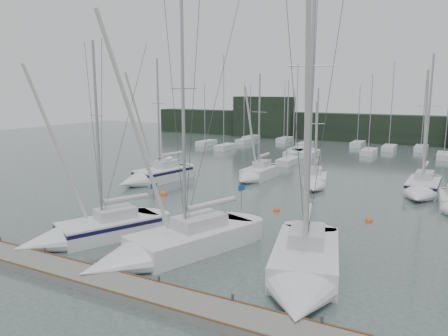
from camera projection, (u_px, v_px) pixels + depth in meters
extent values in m
plane|color=#42504D|center=(173.00, 255.00, 25.60)|extent=(160.00, 160.00, 0.00)
cube|color=slate|center=(114.00, 285.00, 21.23)|extent=(24.00, 2.00, 0.40)
cube|color=black|center=(370.00, 128.00, 78.86)|extent=(90.00, 4.00, 5.00)
cube|color=black|center=(263.00, 117.00, 86.18)|extent=(12.00, 3.00, 8.00)
cube|color=silver|center=(358.00, 144.00, 73.32)|extent=(1.80, 4.50, 0.90)
cylinder|color=#A2A4AA|center=(359.00, 114.00, 71.97)|extent=(0.12, 0.12, 9.28)
cube|color=silver|center=(288.00, 162.00, 55.98)|extent=(1.80, 4.50, 0.90)
cylinder|color=#A2A4AA|center=(288.00, 120.00, 54.58)|extent=(0.12, 0.12, 9.82)
cube|color=silver|center=(389.00, 148.00, 68.39)|extent=(1.80, 4.50, 0.90)
cylinder|color=#A2A4AA|center=(392.00, 104.00, 66.73)|extent=(0.12, 0.12, 12.78)
cube|color=silver|center=(305.00, 152.00, 64.14)|extent=(1.80, 4.50, 0.90)
cylinder|color=#A2A4AA|center=(306.00, 107.00, 62.52)|extent=(0.12, 0.12, 12.25)
cube|color=silver|center=(245.00, 141.00, 77.53)|extent=(1.80, 4.50, 0.90)
cylinder|color=#A2A4AA|center=(244.00, 111.00, 76.13)|extent=(0.12, 0.12, 9.89)
cube|color=silver|center=(297.00, 151.00, 65.84)|extent=(1.80, 4.50, 0.90)
cylinder|color=#A2A4AA|center=(297.00, 106.00, 64.21)|extent=(0.12, 0.12, 12.42)
cube|color=silver|center=(206.00, 143.00, 74.72)|extent=(1.80, 4.50, 0.90)
cylinder|color=#A2A4AA|center=(205.00, 113.00, 73.36)|extent=(0.12, 0.12, 9.44)
cube|color=silver|center=(369.00, 152.00, 64.32)|extent=(1.80, 4.50, 0.90)
cylinder|color=#A2A4AA|center=(371.00, 112.00, 62.83)|extent=(0.12, 0.12, 10.78)
cube|color=silver|center=(305.00, 145.00, 72.31)|extent=(1.80, 4.50, 0.90)
cylinder|color=#A2A4AA|center=(305.00, 111.00, 70.86)|extent=(0.12, 0.12, 10.43)
cube|color=silver|center=(294.00, 154.00, 62.70)|extent=(1.80, 4.50, 0.90)
cylinder|color=#A2A4AA|center=(294.00, 122.00, 61.43)|extent=(0.12, 0.12, 8.36)
cube|color=silver|center=(285.00, 140.00, 79.51)|extent=(1.80, 4.50, 0.90)
cylinder|color=#A2A4AA|center=(285.00, 110.00, 78.09)|extent=(0.12, 0.12, 10.06)
cube|color=silver|center=(310.00, 154.00, 62.45)|extent=(1.80, 4.50, 0.90)
cylinder|color=#A2A4AA|center=(311.00, 112.00, 60.94)|extent=(0.12, 0.12, 11.05)
cube|color=silver|center=(251.00, 138.00, 82.44)|extent=(1.80, 4.50, 0.90)
cylinder|color=#A2A4AA|center=(250.00, 110.00, 81.04)|extent=(0.12, 0.12, 9.79)
cube|color=silver|center=(421.00, 149.00, 67.97)|extent=(1.80, 4.50, 0.90)
cylinder|color=#A2A4AA|center=(424.00, 113.00, 66.53)|extent=(0.12, 0.12, 10.33)
cube|color=silver|center=(444.00, 156.00, 60.56)|extent=(1.80, 4.50, 0.90)
cylinder|color=#A2A4AA|center=(448.00, 113.00, 59.05)|extent=(0.12, 0.12, 11.03)
cube|color=silver|center=(225.00, 147.00, 69.70)|extent=(1.80, 4.50, 0.90)
cylinder|color=#A2A4AA|center=(224.00, 100.00, 67.92)|extent=(0.12, 0.12, 13.99)
cube|color=silver|center=(109.00, 230.00, 28.62)|extent=(5.23, 6.90, 1.48)
cone|color=silver|center=(37.00, 245.00, 25.97)|extent=(3.72, 3.64, 2.85)
cube|color=silver|center=(116.00, 213.00, 28.72)|extent=(2.48, 2.94, 0.69)
cylinder|color=#A2A4AA|center=(97.00, 134.00, 27.21)|extent=(0.18, 0.18, 11.28)
cylinder|color=silver|center=(126.00, 198.00, 29.01)|extent=(1.54, 2.90, 0.28)
cube|color=black|center=(109.00, 223.00, 28.53)|extent=(5.26, 6.93, 0.25)
cube|color=navy|center=(154.00, 186.00, 30.14)|extent=(0.24, 0.49, 0.35)
cube|color=silver|center=(193.00, 241.00, 26.41)|extent=(5.82, 8.44, 1.59)
cone|color=silver|center=(109.00, 266.00, 22.77)|extent=(4.31, 4.27, 3.39)
cube|color=silver|center=(199.00, 221.00, 26.55)|extent=(2.80, 3.55, 0.74)
cylinder|color=#A2A4AA|center=(183.00, 113.00, 24.65)|extent=(0.19, 0.19, 13.88)
cylinder|color=silver|center=(212.00, 203.00, 27.05)|extent=(1.56, 3.66, 0.30)
cube|color=navy|center=(241.00, 188.00, 28.61)|extent=(0.21, 0.54, 0.38)
cube|color=silver|center=(306.00, 261.00, 23.42)|extent=(4.94, 7.58, 1.67)
cone|color=silver|center=(298.00, 304.00, 18.67)|extent=(3.96, 3.71, 3.33)
cube|color=silver|center=(307.00, 236.00, 23.73)|extent=(2.46, 3.15, 0.78)
cylinder|color=#A2A4AA|center=(311.00, 98.00, 21.39)|extent=(0.20, 0.20, 15.59)
cylinder|color=silver|center=(309.00, 214.00, 24.35)|extent=(1.14, 3.38, 0.31)
cube|color=maroon|center=(311.00, 193.00, 26.45)|extent=(0.17, 0.59, 0.40)
cube|color=silver|center=(163.00, 176.00, 46.14)|extent=(3.87, 6.64, 1.65)
cone|color=silver|center=(130.00, 183.00, 42.74)|extent=(3.20, 3.14, 2.75)
cube|color=silver|center=(167.00, 164.00, 46.34)|extent=(1.95, 2.73, 0.77)
cylinder|color=#A2A4AA|center=(158.00, 115.00, 44.63)|extent=(0.20, 0.20, 11.27)
cylinder|color=silver|center=(171.00, 154.00, 46.69)|extent=(0.87, 3.05, 0.31)
cube|color=black|center=(163.00, 171.00, 46.04)|extent=(3.89, 6.66, 0.28)
cube|color=silver|center=(260.00, 174.00, 47.44)|extent=(2.55, 5.18, 1.47)
cone|color=silver|center=(245.00, 180.00, 44.30)|extent=(2.49, 2.25, 2.44)
cube|color=silver|center=(262.00, 164.00, 47.66)|extent=(1.39, 2.08, 0.68)
cylinder|color=#A2A4AA|center=(259.00, 121.00, 46.09)|extent=(0.18, 0.18, 9.97)
cylinder|color=silver|center=(264.00, 155.00, 47.96)|extent=(0.33, 2.51, 0.27)
cube|color=silver|center=(315.00, 181.00, 44.03)|extent=(3.26, 5.08, 1.35)
cone|color=silver|center=(314.00, 188.00, 40.84)|extent=(2.60, 2.48, 2.17)
cube|color=silver|center=(316.00, 170.00, 44.28)|extent=(1.62, 2.11, 0.63)
cylinder|color=#A2A4AA|center=(317.00, 132.00, 42.82)|extent=(0.16, 0.16, 8.53)
cylinder|color=silver|center=(316.00, 162.00, 44.60)|extent=(0.81, 2.28, 0.25)
cube|color=silver|center=(423.00, 188.00, 40.65)|extent=(2.82, 5.74, 1.54)
cone|color=silver|center=(418.00, 197.00, 37.19)|extent=(2.74, 2.50, 2.68)
cube|color=silver|center=(425.00, 175.00, 40.88)|extent=(1.53, 2.31, 0.72)
cylinder|color=#A2A4AA|center=(429.00, 119.00, 39.14)|extent=(0.19, 0.19, 11.38)
cylinder|color=silver|center=(426.00, 164.00, 41.25)|extent=(0.36, 2.78, 0.29)
cube|color=black|center=(424.00, 183.00, 40.56)|extent=(2.84, 5.76, 0.26)
sphere|color=#F54D15|center=(196.00, 207.00, 35.93)|extent=(0.51, 0.51, 0.51)
sphere|color=#F54D15|center=(276.00, 211.00, 34.73)|extent=(0.56, 0.56, 0.56)
sphere|color=#F54D15|center=(163.00, 195.00, 39.94)|extent=(0.69, 0.69, 0.69)
ellipsoid|color=white|center=(169.00, 159.00, 21.83)|extent=(0.30, 0.51, 0.22)
cube|color=gray|center=(164.00, 158.00, 21.94)|extent=(0.51, 0.21, 0.12)
cube|color=gray|center=(175.00, 159.00, 21.71)|extent=(0.51, 0.21, 0.12)
sphere|color=#F54D15|center=(369.00, 221.00, 32.02)|extent=(0.56, 0.56, 0.56)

